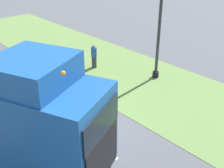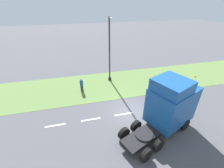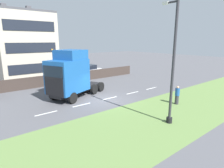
{
  "view_description": "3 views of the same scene",
  "coord_description": "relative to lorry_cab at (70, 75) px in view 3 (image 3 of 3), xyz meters",
  "views": [
    {
      "loc": [
        6.1,
        9.69,
        8.01
      ],
      "look_at": [
        -2.34,
        0.54,
        1.55
      ],
      "focal_mm": 45.0,
      "sensor_mm": 36.0,
      "label": 1
    },
    {
      "loc": [
        10.64,
        -4.44,
        9.97
      ],
      "look_at": [
        -2.39,
        -1.29,
        2.16
      ],
      "focal_mm": 24.0,
      "sensor_mm": 36.0,
      "label": 2
    },
    {
      "loc": [
        -14.18,
        10.29,
        5.67
      ],
      "look_at": [
        -1.09,
        -0.13,
        1.75
      ],
      "focal_mm": 30.0,
      "sensor_mm": 36.0,
      "label": 3
    }
  ],
  "objects": [
    {
      "name": "pedestrian",
      "position": [
        -7.59,
        -6.72,
        -1.57
      ],
      "size": [
        0.39,
        0.39,
        1.7
      ],
      "color": "#333338",
      "rests_on": "ground"
    },
    {
      "name": "building_block",
      "position": [
        14.71,
        0.37,
        2.47
      ],
      "size": [
        9.08,
        7.62,
        10.82
      ],
      "color": "#B7AD99",
      "rests_on": "ground"
    },
    {
      "name": "grass_verge",
      "position": [
        -8.39,
        -2.36,
        -2.39
      ],
      "size": [
        7.0,
        44.0,
        0.01
      ],
      "color": "#607F42",
      "rests_on": "ground"
    },
    {
      "name": "lane_markings",
      "position": [
        -2.39,
        -3.06,
        -2.4
      ],
      "size": [
        0.16,
        14.6,
        0.0
      ],
      "color": "white",
      "rests_on": "ground"
    },
    {
      "name": "boundary_wall",
      "position": [
        6.61,
        -2.36,
        -1.71
      ],
      "size": [
        0.25,
        24.0,
        1.38
      ],
      "color": "#382D28",
      "rests_on": "ground"
    },
    {
      "name": "parked_car",
      "position": [
        8.41,
        -7.01,
        -1.45
      ],
      "size": [
        2.56,
        4.87,
        1.92
      ],
      "rotation": [
        0.0,
        0.0,
        0.16
      ],
      "color": "silver",
      "rests_on": "ground"
    },
    {
      "name": "lamp_post",
      "position": [
        -9.47,
        -2.82,
        1.28
      ],
      "size": [
        1.32,
        0.4,
        8.11
      ],
      "color": "black",
      "rests_on": "ground"
    },
    {
      "name": "lorry_cab",
      "position": [
        0.0,
        0.0,
        0.0
      ],
      "size": [
        4.87,
        6.94,
        4.92
      ],
      "rotation": [
        0.0,
        0.0,
        0.4
      ],
      "color": "black",
      "rests_on": "ground"
    },
    {
      "name": "ground_plane",
      "position": [
        -2.39,
        -2.36,
        -2.4
      ],
      "size": [
        120.0,
        120.0,
        0.0
      ],
      "primitive_type": "plane",
      "color": "#515156",
      "rests_on": "ground"
    }
  ]
}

